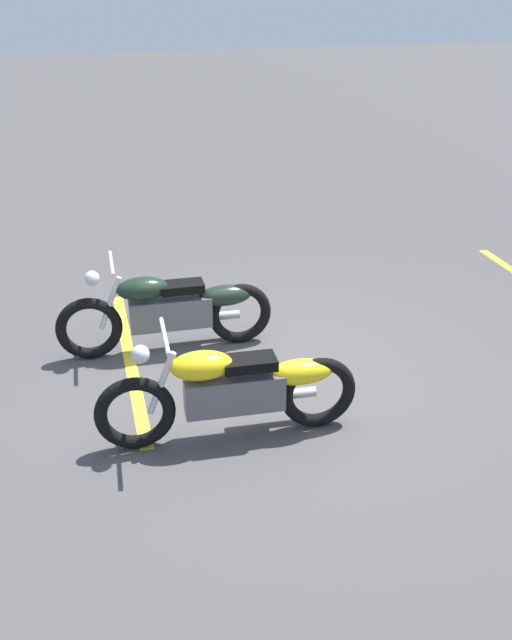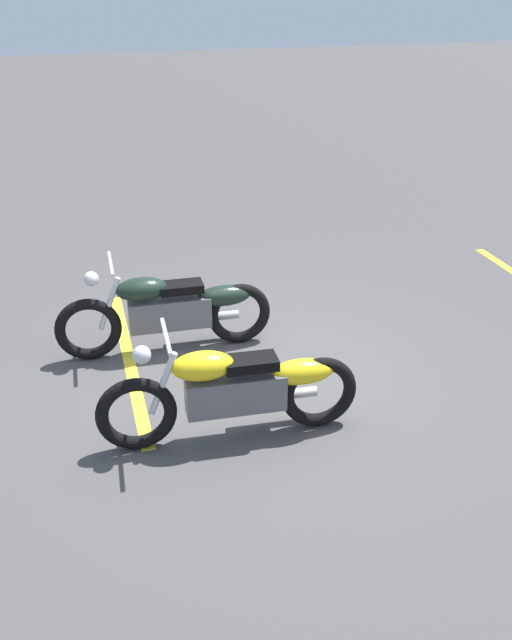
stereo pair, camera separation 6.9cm
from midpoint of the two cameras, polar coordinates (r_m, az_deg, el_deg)
name	(u,v)px [view 2 (the right image)]	position (r m, az deg, el deg)	size (l,w,h in m)	color
ground_plane	(264,379)	(7.13, 0.33, -4.62)	(60.00, 60.00, 0.00)	#474444
motorcycle_bright_foreground	(236,389)	(6.09, -1.87, -5.42)	(2.23, 0.62, 1.04)	black
motorcycle_dark_foreground	(170,309)	(7.51, -6.99, 0.83)	(2.23, 0.62, 1.04)	black
parking_stripe_near	(129,360)	(7.57, -10.19, -3.08)	(3.20, 0.12, 0.01)	yellow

